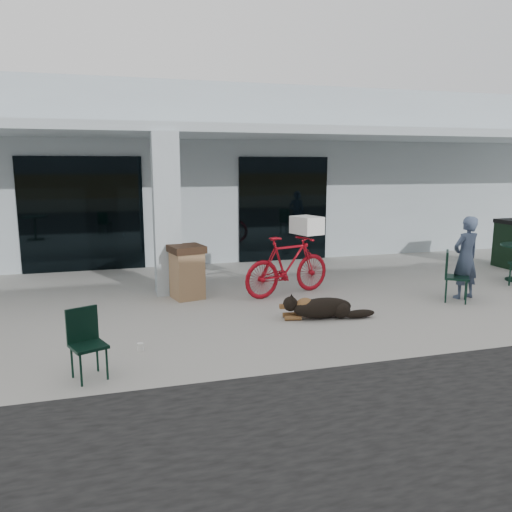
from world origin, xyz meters
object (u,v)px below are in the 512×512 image
object	(u,v)px
dog	(323,307)
person	(466,258)
bicycle	(288,265)
trash_receptacle	(187,272)
cafe_chair_near	(88,345)
cafe_chair_far_a	(457,277)

from	to	relation	value
dog	person	world-z (taller)	person
bicycle	person	xyz separation A→B (m)	(3.15, -1.13, 0.20)
bicycle	person	world-z (taller)	person
bicycle	trash_receptacle	distance (m)	1.94
person	trash_receptacle	world-z (taller)	person
bicycle	cafe_chair_near	size ratio (longest dim) A/B	2.31
cafe_chair_far_a	trash_receptacle	distance (m)	5.03
cafe_chair_far_a	bicycle	bearing A→B (deg)	101.78
cafe_chair_far_a	person	bearing A→B (deg)	-23.77
person	bicycle	bearing A→B (deg)	-28.63
dog	cafe_chair_near	bearing A→B (deg)	-148.73
trash_receptacle	bicycle	bearing A→B (deg)	-8.60
dog	trash_receptacle	bearing A→B (deg)	145.89
bicycle	dog	distance (m)	1.63
cafe_chair_near	cafe_chair_far_a	world-z (taller)	cafe_chair_far_a
bicycle	cafe_chair_near	xyz separation A→B (m)	(-3.55, -3.03, -0.16)
person	trash_receptacle	distance (m)	5.27
dog	cafe_chair_near	world-z (taller)	cafe_chair_near
cafe_chair_far_a	trash_receptacle	bearing A→B (deg)	107.86
dog	cafe_chair_near	xyz separation A→B (m)	(-3.61, -1.45, 0.22)
cafe_chair_near	person	size ratio (longest dim) A/B	0.54
cafe_chair_near	trash_receptacle	distance (m)	3.70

